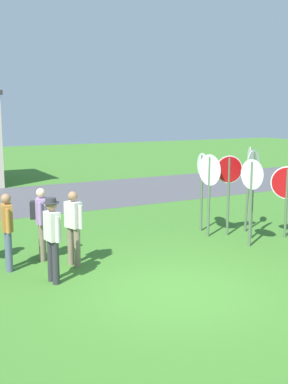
# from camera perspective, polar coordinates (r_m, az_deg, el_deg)

# --- Properties ---
(ground_plane) EXTENTS (80.00, 80.00, 0.00)m
(ground_plane) POSITION_cam_1_polar(r_m,az_deg,el_deg) (9.07, 4.03, -12.19)
(ground_plane) COLOR #3D7528
(street_asphalt) EXTENTS (60.00, 6.40, 0.01)m
(street_asphalt) POSITION_cam_1_polar(r_m,az_deg,el_deg) (18.82, -14.26, -0.87)
(street_asphalt) COLOR #4C4C51
(street_asphalt) RESTS_ON ground
(stop_sign_far_back) EXTENTS (0.36, 0.53, 2.44)m
(stop_sign_far_back) POSITION_cam_1_polar(r_m,az_deg,el_deg) (13.41, 12.74, 1.92)
(stop_sign_far_back) COLOR #51664C
(stop_sign_far_back) RESTS_ON ground
(stop_sign_nearest) EXTENTS (0.16, 0.67, 2.25)m
(stop_sign_nearest) POSITION_cam_1_polar(r_m,az_deg,el_deg) (13.30, 7.15, 1.63)
(stop_sign_nearest) COLOR #51664C
(stop_sign_nearest) RESTS_ON ground
(stop_sign_rear_right) EXTENTS (0.12, 0.84, 2.27)m
(stop_sign_rear_right) POSITION_cam_1_polar(r_m,az_deg,el_deg) (12.69, 8.05, 1.43)
(stop_sign_rear_right) COLOR #51664C
(stop_sign_rear_right) RESTS_ON ground
(stop_sign_leaning_right) EXTENTS (0.08, 0.76, 2.24)m
(stop_sign_leaning_right) POSITION_cam_1_polar(r_m,az_deg,el_deg) (11.92, 13.09, 0.56)
(stop_sign_leaning_right) COLOR #51664C
(stop_sign_leaning_right) RESTS_ON ground
(stop_sign_rear_left) EXTENTS (0.72, 0.27, 2.23)m
(stop_sign_rear_left) POSITION_cam_1_polar(r_m,az_deg,el_deg) (12.90, 10.39, 1.32)
(stop_sign_rear_left) COLOR #51664C
(stop_sign_rear_left) RESTS_ON ground
(stop_sign_low_front) EXTENTS (0.68, 0.29, 2.41)m
(stop_sign_low_front) POSITION_cam_1_polar(r_m,az_deg,el_deg) (12.68, 13.24, 1.60)
(stop_sign_low_front) COLOR #51664C
(stop_sign_low_front) RESTS_ON ground
(stop_sign_center_cluster) EXTENTS (0.54, 0.73, 1.96)m
(stop_sign_center_cluster) POSITION_cam_1_polar(r_m,az_deg,el_deg) (13.10, 17.18, 0.31)
(stop_sign_center_cluster) COLOR #51664C
(stop_sign_center_cluster) RESTS_ON ground
(person_on_left) EXTENTS (0.33, 0.54, 1.69)m
(person_on_left) POSITION_cam_1_polar(r_m,az_deg,el_deg) (10.36, -8.69, -3.96)
(person_on_left) COLOR #7A6B56
(person_on_left) RESTS_ON ground
(person_in_teal) EXTENTS (0.32, 0.57, 1.74)m
(person_in_teal) POSITION_cam_1_polar(r_m,az_deg,el_deg) (9.41, -11.20, -5.23)
(person_in_teal) COLOR #2D2D33
(person_in_teal) RESTS_ON ground
(person_with_sunhat) EXTENTS (0.44, 0.53, 1.69)m
(person_with_sunhat) POSITION_cam_1_polar(r_m,az_deg,el_deg) (10.90, -12.60, -3.22)
(person_with_sunhat) COLOR #7A6B56
(person_with_sunhat) RESTS_ON ground
(person_near_signs) EXTENTS (0.27, 0.57, 1.69)m
(person_near_signs) POSITION_cam_1_polar(r_m,az_deg,el_deg) (10.38, -16.46, -4.22)
(person_near_signs) COLOR #4C5670
(person_near_signs) RESTS_ON ground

